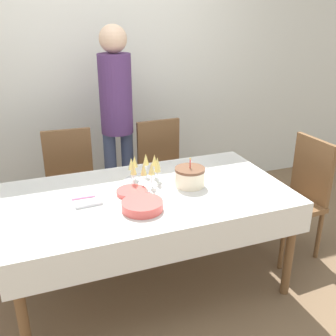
{
  "coord_description": "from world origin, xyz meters",
  "views": [
    {
      "loc": [
        -0.71,
        -2.25,
        1.87
      ],
      "look_at": [
        0.17,
        0.08,
        0.85
      ],
      "focal_mm": 42.0,
      "sensor_mm": 36.0,
      "label": 1
    }
  ],
  "objects_px": {
    "champagne_tray": "(146,170)",
    "person_standing": "(116,108)",
    "dining_chair_far_left": "(71,183)",
    "dining_chair_right_end": "(299,192)",
    "plate_stack_main": "(142,206)",
    "plate_stack_dessert": "(132,192)",
    "dining_chair_far_right": "(163,169)",
    "birthday_cake": "(190,177)"
  },
  "relations": [
    {
      "from": "person_standing",
      "to": "plate_stack_main",
      "type": "bearing_deg",
      "value": -97.43
    },
    {
      "from": "dining_chair_far_right",
      "to": "plate_stack_main",
      "type": "xyz_separation_m",
      "value": [
        -0.52,
        -1.05,
        0.24
      ]
    },
    {
      "from": "dining_chair_far_right",
      "to": "plate_stack_main",
      "type": "distance_m",
      "value": 1.19
    },
    {
      "from": "dining_chair_far_left",
      "to": "champagne_tray",
      "type": "bearing_deg",
      "value": -56.11
    },
    {
      "from": "birthday_cake",
      "to": "plate_stack_dessert",
      "type": "xyz_separation_m",
      "value": [
        -0.41,
        0.02,
        -0.05
      ]
    },
    {
      "from": "dining_chair_far_right",
      "to": "birthday_cake",
      "type": "distance_m",
      "value": 0.88
    },
    {
      "from": "dining_chair_far_left",
      "to": "plate_stack_main",
      "type": "relative_size",
      "value": 3.75
    },
    {
      "from": "dining_chair_far_right",
      "to": "champagne_tray",
      "type": "relative_size",
      "value": 2.85
    },
    {
      "from": "person_standing",
      "to": "dining_chair_far_right",
      "type": "bearing_deg",
      "value": -29.57
    },
    {
      "from": "dining_chair_right_end",
      "to": "dining_chair_far_right",
      "type": "bearing_deg",
      "value": 135.49
    },
    {
      "from": "plate_stack_main",
      "to": "plate_stack_dessert",
      "type": "relative_size",
      "value": 1.27
    },
    {
      "from": "dining_chair_far_right",
      "to": "plate_stack_dessert",
      "type": "xyz_separation_m",
      "value": [
        -0.52,
        -0.81,
        0.23
      ]
    },
    {
      "from": "dining_chair_far_left",
      "to": "plate_stack_main",
      "type": "xyz_separation_m",
      "value": [
        0.3,
        -1.05,
        0.24
      ]
    },
    {
      "from": "dining_chair_far_left",
      "to": "dining_chair_right_end",
      "type": "height_order",
      "value": "same"
    },
    {
      "from": "dining_chair_right_end",
      "to": "plate_stack_main",
      "type": "distance_m",
      "value": 1.4
    },
    {
      "from": "birthday_cake",
      "to": "champagne_tray",
      "type": "bearing_deg",
      "value": 149.01
    },
    {
      "from": "dining_chair_far_left",
      "to": "dining_chair_right_end",
      "type": "relative_size",
      "value": 1.0
    },
    {
      "from": "dining_chair_far_left",
      "to": "dining_chair_right_end",
      "type": "xyz_separation_m",
      "value": [
        1.66,
        -0.83,
        0.0
      ]
    },
    {
      "from": "dining_chair_right_end",
      "to": "person_standing",
      "type": "distance_m",
      "value": 1.67
    },
    {
      "from": "plate_stack_dessert",
      "to": "champagne_tray",
      "type": "bearing_deg",
      "value": 44.1
    },
    {
      "from": "dining_chair_far_left",
      "to": "person_standing",
      "type": "distance_m",
      "value": 0.75
    },
    {
      "from": "dining_chair_right_end",
      "to": "person_standing",
      "type": "bearing_deg",
      "value": 139.3
    },
    {
      "from": "birthday_cake",
      "to": "person_standing",
      "type": "height_order",
      "value": "person_standing"
    },
    {
      "from": "dining_chair_right_end",
      "to": "plate_stack_dessert",
      "type": "bearing_deg",
      "value": 179.24
    },
    {
      "from": "dining_chair_far_right",
      "to": "dining_chair_right_end",
      "type": "height_order",
      "value": "same"
    },
    {
      "from": "champagne_tray",
      "to": "person_standing",
      "type": "height_order",
      "value": "person_standing"
    },
    {
      "from": "dining_chair_far_left",
      "to": "plate_stack_dessert",
      "type": "height_order",
      "value": "dining_chair_far_left"
    },
    {
      "from": "champagne_tray",
      "to": "person_standing",
      "type": "bearing_deg",
      "value": 88.93
    },
    {
      "from": "dining_chair_far_right",
      "to": "plate_stack_main",
      "type": "height_order",
      "value": "dining_chair_far_right"
    },
    {
      "from": "dining_chair_right_end",
      "to": "plate_stack_dessert",
      "type": "relative_size",
      "value": 4.78
    },
    {
      "from": "dining_chair_far_left",
      "to": "person_standing",
      "type": "height_order",
      "value": "person_standing"
    },
    {
      "from": "dining_chair_right_end",
      "to": "champagne_tray",
      "type": "bearing_deg",
      "value": 172.44
    },
    {
      "from": "plate_stack_main",
      "to": "person_standing",
      "type": "height_order",
      "value": "person_standing"
    },
    {
      "from": "dining_chair_far_left",
      "to": "dining_chair_right_end",
      "type": "bearing_deg",
      "value": -26.5
    },
    {
      "from": "plate_stack_dessert",
      "to": "dining_chair_far_right",
      "type": "bearing_deg",
      "value": 57.43
    },
    {
      "from": "plate_stack_dessert",
      "to": "person_standing",
      "type": "relative_size",
      "value": 0.11
    },
    {
      "from": "dining_chair_right_end",
      "to": "plate_stack_main",
      "type": "xyz_separation_m",
      "value": [
        -1.36,
        -0.22,
        0.24
      ]
    },
    {
      "from": "dining_chair_far_left",
      "to": "person_standing",
      "type": "bearing_deg",
      "value": 23.39
    },
    {
      "from": "dining_chair_far_right",
      "to": "dining_chair_right_end",
      "type": "bearing_deg",
      "value": -44.51
    },
    {
      "from": "plate_stack_dessert",
      "to": "plate_stack_main",
      "type": "bearing_deg",
      "value": -89.76
    },
    {
      "from": "dining_chair_right_end",
      "to": "champagne_tray",
      "type": "xyz_separation_m",
      "value": [
        -1.21,
        0.16,
        0.31
      ]
    },
    {
      "from": "plate_stack_main",
      "to": "birthday_cake",
      "type": "bearing_deg",
      "value": 28.11
    }
  ]
}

